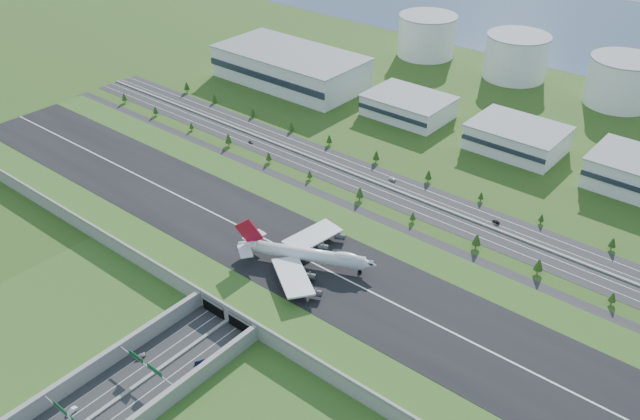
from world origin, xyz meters
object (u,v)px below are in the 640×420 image
Objects in this scene: car_5 at (496,222)px; fuel_tank_a at (427,36)px; car_0 at (140,356)px; car_1 at (71,411)px; car_4 at (251,142)px; boeing_747 at (306,254)px; car_2 at (200,362)px; car_7 at (392,179)px.

fuel_tank_a is at bearing -123.92° from car_5.
car_0 is at bearing -74.85° from fuel_tank_a.
car_0 is at bearing 88.04° from car_1.
car_4 is 0.90× the size of car_5.
fuel_tank_a is at bearing 87.49° from boeing_747.
car_1 is (-15.23, -122.45, -13.28)m from boeing_747.
car_0 reaches higher than car_2.
car_0 is (108.25, -399.80, -16.52)m from fuel_tank_a.
car_2 is 1.22× the size of car_4.
boeing_747 is at bearing -67.91° from fuel_tank_a.
boeing_747 is 74.24m from car_2.
fuel_tank_a reaches higher than car_4.
car_0 is 1.13× the size of car_5.
car_0 is 1.02× the size of car_1.
boeing_747 is at bearing -62.98° from car_2.
boeing_747 is at bearing 14.14° from car_7.
boeing_747 reaches higher than car_2.
boeing_747 reaches higher than car_0.
boeing_747 reaches higher than car_7.
fuel_tank_a is 10.12× the size of car_1.
fuel_tank_a is 12.49× the size of car_4.
car_0 is at bearing 3.52° from car_7.
boeing_747 is 16.52× the size of car_4.
car_0 is 193.87m from car_7.
car_4 is at bearing -27.31° from car_2.
car_7 is at bearing 84.11° from car_1.
fuel_tank_a reaches higher than car_1.
car_4 is 0.79× the size of car_7.
car_1 is (111.71, -435.28, -16.57)m from fuel_tank_a.
car_1 is 1.11× the size of car_5.
car_2 is at bearing -134.21° from car_4.
car_1 reaches higher than car_2.
car_0 reaches higher than car_7.
car_1 is 1.23× the size of car_4.
car_5 is 0.88× the size of car_7.
fuel_tank_a is 11.20× the size of car_5.
car_4 is (-124.77, 88.19, -13.41)m from boeing_747.
boeing_747 is at bearing 90.69° from car_0.
car_1 reaches higher than car_7.
car_2 is 206.06m from car_4.
car_0 is 1.00× the size of car_7.
car_1 is (3.46, -35.48, -0.04)m from car_0.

